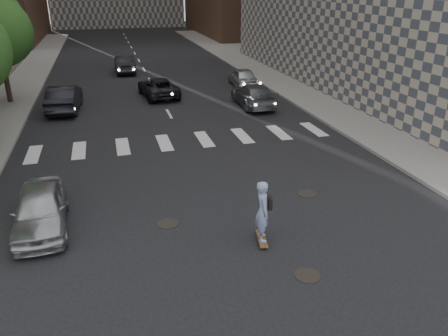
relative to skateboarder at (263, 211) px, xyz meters
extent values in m
plane|color=black|center=(-0.60, 0.59, -1.05)|extent=(160.00, 160.00, 0.00)
cube|color=gray|center=(13.90, 20.59, -0.97)|extent=(13.00, 80.00, 0.15)
cube|color=black|center=(10.60, 14.59, 0.95)|extent=(0.30, 18.00, 4.00)
cylinder|color=#382619|center=(-10.10, 19.59, 0.50)|extent=(0.32, 0.32, 2.80)
cylinder|color=black|center=(0.60, -1.91, -1.04)|extent=(0.70, 0.70, 0.02)
cylinder|color=black|center=(-2.60, 1.79, -1.04)|extent=(0.70, 0.70, 0.02)
cylinder|color=black|center=(2.70, 2.59, -1.04)|extent=(0.70, 0.70, 0.02)
cube|color=brown|center=(0.00, 0.00, -0.95)|extent=(0.44, 1.03, 0.02)
cylinder|color=#38B662|center=(-0.16, -0.33, -1.01)|extent=(0.05, 0.07, 0.07)
cylinder|color=#38B662|center=(0.01, -0.37, -1.01)|extent=(0.05, 0.07, 0.07)
cylinder|color=#38B662|center=(-0.02, 0.37, -1.01)|extent=(0.05, 0.07, 0.07)
cylinder|color=#38B662|center=(0.16, 0.33, -1.01)|extent=(0.05, 0.07, 0.07)
imported|color=#7F8FB9|center=(0.00, 0.00, 0.00)|extent=(0.58, 0.77, 1.89)
cube|color=black|center=(0.20, 0.01, 0.24)|extent=(0.17, 0.33, 0.36)
imported|color=#B0B1B7|center=(-6.47, 2.59, -0.38)|extent=(1.76, 4.00, 1.34)
imported|color=black|center=(-6.57, 16.96, -0.26)|extent=(1.98, 4.84, 1.56)
imported|color=#565A5E|center=(4.82, 15.02, -0.35)|extent=(2.08, 4.82, 1.38)
imported|color=black|center=(-0.64, 19.01, -0.40)|extent=(2.62, 4.85, 1.29)
imported|color=#B8BAC0|center=(5.90, 20.59, -0.35)|extent=(1.97, 4.22, 1.40)
imported|color=black|center=(-2.31, 28.36, -0.32)|extent=(1.62, 4.45, 1.46)
camera|label=1|loc=(-4.09, -10.58, 6.19)|focal=35.00mm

